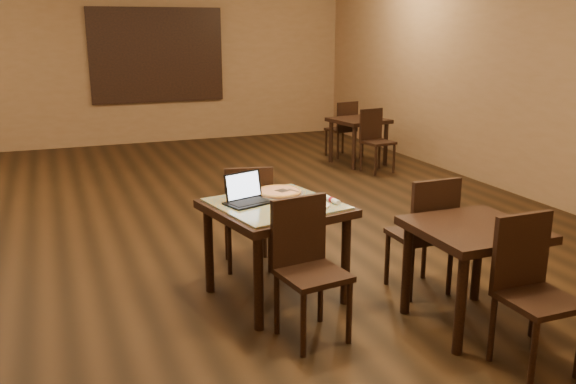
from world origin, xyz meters
name	(u,v)px	position (x,y,z in m)	size (l,w,h in m)	color
ground	(199,223)	(0.00, 0.00, 0.00)	(10.00, 10.00, 0.00)	black
wall_back	(128,59)	(0.00, 5.00, 1.50)	(8.00, 0.02, 3.00)	#8B6847
wall_right	(510,72)	(4.00, 0.00, 1.50)	(0.02, 10.00, 3.00)	#8B6847
mural	(157,55)	(0.50, 4.96, 1.55)	(2.34, 0.05, 1.64)	#275792
tiled_table	(276,216)	(0.13, -2.03, 0.66)	(1.09, 1.09, 0.76)	black
chair_main_near	(306,260)	(0.11, -2.64, 0.54)	(0.46, 0.46, 0.95)	black
chair_main_far	(248,211)	(0.11, -1.41, 0.52)	(0.48, 0.48, 0.93)	black
laptop	(246,195)	(-0.07, -1.93, 0.82)	(0.37, 0.34, 0.22)	black
plate	(312,205)	(0.35, -2.21, 0.77)	(0.26, 0.26, 0.01)	white
pizza_slice	(312,203)	(0.35, -2.21, 0.79)	(0.20, 0.20, 0.02)	beige
pizza_pan	(279,193)	(0.25, -1.79, 0.77)	(0.39, 0.39, 0.01)	silver
pizza_whole	(279,191)	(0.25, -1.79, 0.78)	(0.35, 0.35, 0.02)	beige
spatula	(282,191)	(0.27, -1.81, 0.79)	(0.09, 0.22, 0.01)	silver
napkin_roll	(332,200)	(0.53, -2.17, 0.78)	(0.06, 0.18, 0.04)	white
other_table_a	(359,126)	(2.97, 2.01, 0.58)	(0.85, 0.85, 0.70)	black
other_table_a_chair_near	(375,137)	(2.96, 1.48, 0.51)	(0.45, 0.45, 0.90)	black
other_table_a_chair_far	(344,126)	(2.98, 2.53, 0.51)	(0.45, 0.45, 0.90)	black
other_table_c	(473,243)	(1.23, -2.94, 0.61)	(0.78, 0.78, 0.73)	black
other_table_c_chair_near	(530,283)	(1.23, -3.49, 0.54)	(0.41, 0.41, 0.95)	black
other_table_c_chair_far	(426,229)	(1.23, -2.39, 0.54)	(0.41, 0.41, 0.95)	black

